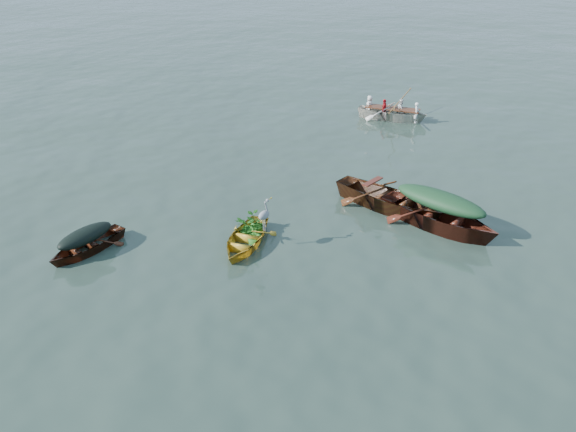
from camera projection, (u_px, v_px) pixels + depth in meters
The scene contains 13 objects.
ground at pixel (250, 275), 14.26m from camera, with size 140.00×140.00×0.00m, color #2E4137.
yellow_dinghy at pixel (245, 245), 15.58m from camera, with size 1.32×3.05×0.81m, color #B17922.
dark_covered_boat at pixel (88, 251), 15.30m from camera, with size 1.13×3.05×0.72m, color #472310.
green_tarp_boat at pixel (436, 228), 16.46m from camera, with size 1.59×5.10×1.24m, color #4F1B12.
open_wooden_boat at pixel (387, 209), 17.52m from camera, with size 1.58×5.08×1.23m, color #4F2D13.
rowed_boat at pixel (392, 120), 25.35m from camera, with size 1.30×4.34×1.04m, color white.
dark_tarp_cover at pixel (84, 233), 15.04m from camera, with size 0.62×1.68×0.40m, color black.
green_tarp_cover at pixel (440, 201), 16.05m from camera, with size 0.87×2.80×0.52m, color #193E22.
thwart_benches at pixel (389, 191), 17.22m from camera, with size 0.95×2.54×0.04m, color #4B1A11, non-canonical shape.
heron at pixel (264, 220), 15.07m from camera, with size 0.28×0.40×0.92m, color #96999F, non-canonical shape.
dinghy_weeds at pixel (252, 214), 15.70m from camera, with size 0.70×0.90×0.60m, color #2A641A.
rowers at pixel (393, 100), 24.93m from camera, with size 1.17×3.04×0.76m, color white.
oars at pixel (393, 108), 25.09m from camera, with size 2.60×0.60×0.06m, color olive, non-canonical shape.
Camera 1 is at (7.75, -9.08, 8.01)m, focal length 35.00 mm.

